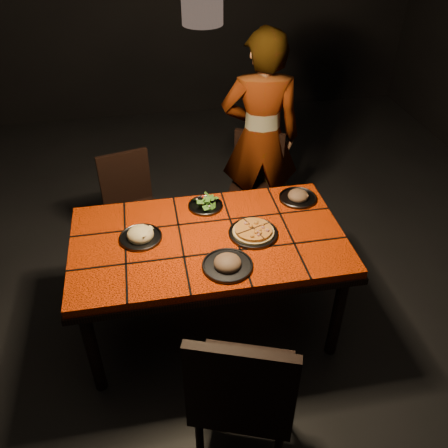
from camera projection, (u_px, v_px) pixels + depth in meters
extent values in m
cube|color=black|center=(210.00, 325.00, 3.25)|extent=(6.00, 7.00, 0.04)
cube|color=#E63707|center=(208.00, 240.00, 2.80)|extent=(1.60, 0.90, 0.05)
cube|color=black|center=(208.00, 246.00, 2.83)|extent=(1.62, 0.92, 0.04)
cylinder|color=black|center=(93.00, 351.00, 2.64)|extent=(0.07, 0.07, 0.66)
cylinder|color=black|center=(337.00, 316.00, 2.85)|extent=(0.07, 0.07, 0.66)
cylinder|color=black|center=(97.00, 264.00, 3.22)|extent=(0.07, 0.07, 0.66)
cylinder|color=black|center=(299.00, 239.00, 3.43)|extent=(0.07, 0.07, 0.66)
cube|color=black|center=(245.00, 386.00, 2.28)|extent=(0.59, 0.59, 0.04)
cube|color=black|center=(240.00, 391.00, 1.94)|extent=(0.45, 0.20, 0.51)
cylinder|color=black|center=(282.00, 389.00, 2.56)|extent=(0.04, 0.04, 0.47)
cylinder|color=black|center=(214.00, 379.00, 2.60)|extent=(0.04, 0.04, 0.47)
cylinder|color=black|center=(200.00, 445.00, 2.31)|extent=(0.04, 0.04, 0.47)
cube|color=black|center=(134.00, 214.00, 3.55)|extent=(0.46, 0.46, 0.04)
cube|color=black|center=(125.00, 178.00, 3.54)|extent=(0.38, 0.12, 0.42)
cylinder|color=black|center=(123.00, 253.00, 3.52)|extent=(0.03, 0.03, 0.39)
cylinder|color=black|center=(163.00, 243.00, 3.62)|extent=(0.03, 0.03, 0.39)
cylinder|color=black|center=(113.00, 230.00, 3.74)|extent=(0.03, 0.03, 0.39)
cylinder|color=black|center=(151.00, 221.00, 3.84)|extent=(0.03, 0.03, 0.39)
cube|color=black|center=(253.00, 194.00, 3.75)|extent=(0.52, 0.52, 0.04)
cube|color=black|center=(259.00, 157.00, 3.74)|extent=(0.37, 0.20, 0.43)
cylinder|color=black|center=(229.00, 225.00, 3.79)|extent=(0.03, 0.03, 0.40)
cylinder|color=black|center=(268.00, 230.00, 3.73)|extent=(0.03, 0.03, 0.40)
cylinder|color=black|center=(238.00, 203.00, 4.03)|extent=(0.03, 0.03, 0.40)
cylinder|color=black|center=(275.00, 208.00, 3.97)|extent=(0.03, 0.03, 0.40)
imported|color=brown|center=(261.00, 138.00, 3.63)|extent=(0.66, 0.49, 1.66)
cylinder|color=black|center=(202.00, 10.00, 2.03)|extent=(0.18, 0.18, 0.12)
cylinder|color=#39393E|center=(253.00, 233.00, 2.80)|extent=(0.29, 0.29, 0.01)
torus|color=#39393E|center=(253.00, 232.00, 2.80)|extent=(0.29, 0.29, 0.01)
cylinder|color=tan|center=(253.00, 232.00, 2.79)|extent=(0.31, 0.31, 0.01)
cylinder|color=gold|center=(253.00, 230.00, 2.78)|extent=(0.28, 0.28, 0.02)
cylinder|color=#39393E|center=(141.00, 238.00, 2.77)|extent=(0.25, 0.25, 0.01)
torus|color=#39393E|center=(141.00, 237.00, 2.76)|extent=(0.25, 0.25, 0.01)
ellipsoid|color=beige|center=(140.00, 234.00, 2.75)|extent=(0.15, 0.15, 0.08)
cylinder|color=#39393E|center=(206.00, 206.00, 3.03)|extent=(0.22, 0.22, 0.01)
torus|color=#39393E|center=(205.00, 205.00, 3.02)|extent=(0.22, 0.22, 0.01)
cylinder|color=#39393E|center=(227.00, 266.00, 2.57)|extent=(0.28, 0.28, 0.01)
torus|color=#39393E|center=(228.00, 265.00, 2.57)|extent=(0.28, 0.28, 0.01)
ellipsoid|color=brown|center=(228.00, 262.00, 2.56)|extent=(0.17, 0.17, 0.09)
cylinder|color=#39393E|center=(298.00, 198.00, 3.10)|extent=(0.25, 0.25, 0.01)
torus|color=#39393E|center=(298.00, 197.00, 3.09)|extent=(0.25, 0.25, 0.01)
ellipsoid|color=brown|center=(298.00, 195.00, 3.08)|extent=(0.15, 0.15, 0.08)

